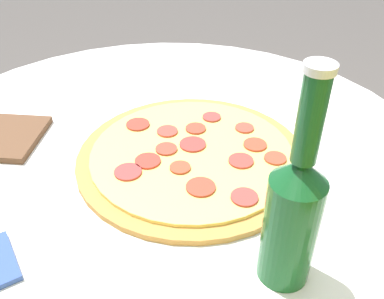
# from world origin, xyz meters

# --- Properties ---
(table) EXTENTS (0.96, 0.96, 0.76)m
(table) POSITION_xyz_m (0.00, 0.00, 0.59)
(table) COLOR silver
(table) RESTS_ON ground_plane
(pizza) EXTENTS (0.38, 0.38, 0.02)m
(pizza) POSITION_xyz_m (-0.04, 0.05, 0.76)
(pizza) COLOR #B77F3D
(pizza) RESTS_ON table
(beer_bottle) EXTENTS (0.06, 0.06, 0.27)m
(beer_bottle) POSITION_xyz_m (-0.04, 0.30, 0.85)
(beer_bottle) COLOR #144C23
(beer_bottle) RESTS_ON table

